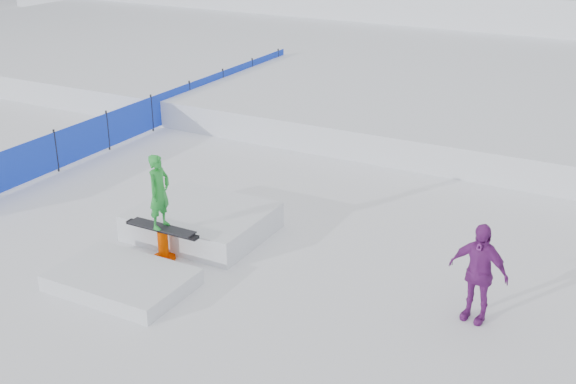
% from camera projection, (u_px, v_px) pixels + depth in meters
% --- Properties ---
extents(ground, '(120.00, 120.00, 0.00)m').
position_uv_depth(ground, '(211.00, 280.00, 13.03)').
color(ground, white).
extents(snow_berm, '(60.00, 14.00, 2.40)m').
position_uv_depth(snow_berm, '(538.00, 5.00, 36.97)').
color(snow_berm, white).
rests_on(snow_berm, ground).
extents(snow_midrise, '(50.00, 18.00, 0.80)m').
position_uv_depth(snow_midrise, '(461.00, 77.00, 25.89)').
color(snow_midrise, white).
rests_on(snow_midrise, ground).
extents(safety_fence, '(0.05, 16.00, 1.10)m').
position_uv_depth(safety_fence, '(152.00, 113.00, 21.04)').
color(safety_fence, blue).
rests_on(safety_fence, ground).
extents(spectator_purple, '(1.06, 0.57, 1.71)m').
position_uv_depth(spectator_purple, '(478.00, 272.00, 11.55)').
color(spectator_purple, '#7D2584').
rests_on(spectator_purple, ground).
extents(jib_rail_feature, '(2.60, 4.40, 2.11)m').
position_uv_depth(jib_rail_feature, '(181.00, 233.00, 14.13)').
color(jib_rail_feature, white).
rests_on(jib_rail_feature, ground).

